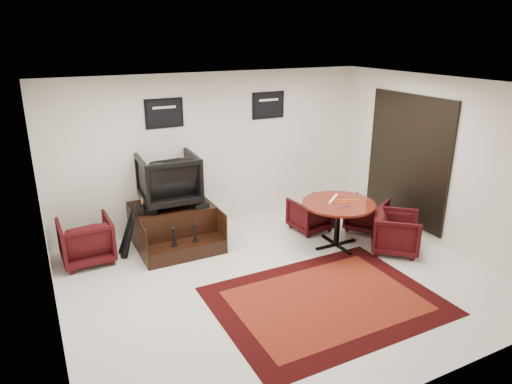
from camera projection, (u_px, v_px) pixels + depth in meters
The scene contains 16 objects.
ground at pixel (281, 280), 6.71m from camera, with size 6.00×6.00×0.00m, color silver.
room_shell at pixel (304, 157), 6.40m from camera, with size 6.02×5.02×2.81m.
area_rug at pixel (326, 301), 6.17m from camera, with size 2.96×2.22×0.01m.
shine_podium at pixel (174, 226), 7.78m from camera, with size 1.32×1.36×0.68m.
shine_chair at pixel (168, 177), 7.62m from camera, with size 0.94×0.88×0.96m, color black.
shoes_pair at pixel (145, 209), 7.39m from camera, with size 0.30×0.34×0.11m.
polish_kit at pixel (201, 205), 7.59m from camera, with size 0.24×0.16×0.08m, color black.
umbrella_black at pixel (130, 231), 7.27m from camera, with size 0.33×0.12×0.89m, color black, non-canonical shape.
umbrella_hooked at pixel (128, 228), 7.41m from camera, with size 0.33×0.12×0.88m, color black, non-canonical shape.
armchair_side at pixel (86, 238), 7.13m from camera, with size 0.77×0.72×0.79m, color black.
meeting_table at pixel (338, 208), 7.56m from camera, with size 1.20×1.20×0.79m.
table_chair_back at pixel (310, 213), 8.31m from camera, with size 0.65×0.61×0.67m, color black.
table_chair_window at pixel (367, 213), 8.31m from camera, with size 0.65×0.61×0.67m, color black.
table_chair_corner at pixel (396, 231), 7.47m from camera, with size 0.72×0.67×0.74m, color black.
paper_roll at pixel (333, 199), 7.62m from camera, with size 0.05×0.05×0.42m, color white.
table_clutter at pixel (345, 202), 7.54m from camera, with size 0.56×0.38×0.01m.
Camera 1 is at (-2.99, -5.10, 3.44)m, focal length 32.00 mm.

